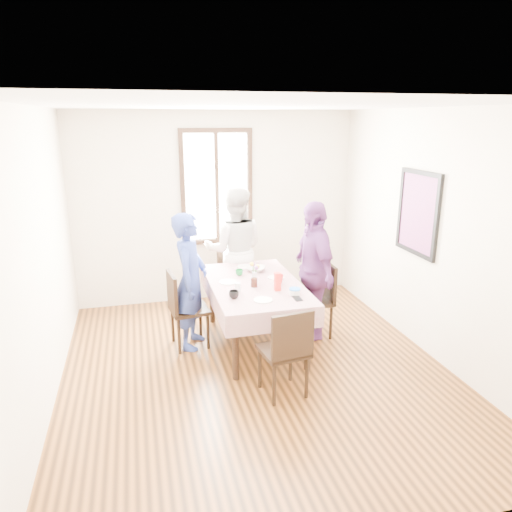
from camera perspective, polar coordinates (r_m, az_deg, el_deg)
name	(u,v)px	position (r m, az deg, el deg)	size (l,w,h in m)	color
ground	(256,370)	(5.19, 0.03, -13.61)	(4.50, 4.50, 0.00)	#321C0B
back_wall	(217,208)	(6.81, -4.74, 5.80)	(4.00, 4.00, 0.00)	beige
right_wall	(434,236)	(5.50, 20.66, 2.25)	(4.50, 4.50, 0.00)	beige
window_frame	(217,187)	(6.74, -4.77, 8.27)	(1.02, 0.06, 1.62)	black
window_pane	(217,187)	(6.75, -4.79, 8.29)	(0.90, 0.02, 1.50)	white
art_poster	(418,213)	(5.69, 18.99, 4.92)	(0.04, 0.76, 0.96)	red
dining_table	(255,314)	(5.59, -0.13, -7.01)	(0.90, 1.59, 0.75)	black
tablecloth	(255,283)	(5.45, -0.13, -3.33)	(1.02, 1.71, 0.01)	#520414
chair_left	(189,309)	(5.57, -8.05, -6.36)	(0.42, 0.42, 0.91)	black
chair_right	(313,300)	(5.82, 6.95, -5.32)	(0.42, 0.42, 0.91)	black
chair_far	(235,278)	(6.55, -2.50, -2.69)	(0.42, 0.42, 0.91)	black
chair_near	(283,350)	(4.61, 3.30, -11.30)	(0.42, 0.42, 0.91)	black
person_left	(190,281)	(5.45, -7.98, -3.05)	(0.58, 0.38, 1.59)	navy
person_far	(235,250)	(6.41, -2.51, 0.69)	(0.84, 0.65, 1.72)	silver
person_right	(313,270)	(5.68, 6.89, -1.74)	(0.98, 0.41, 1.68)	#673273
mug_black	(234,295)	(4.98, -2.70, -4.68)	(0.11, 0.11, 0.08)	black
mug_flag	(279,279)	(5.43, 2.79, -2.79)	(0.11, 0.11, 0.10)	red
mug_green	(239,272)	(5.70, -2.04, -1.99)	(0.09, 0.09, 0.07)	#0C7226
serving_bowl	(256,269)	(5.85, -0.05, -1.58)	(0.23, 0.23, 0.06)	white
juice_carton	(278,282)	(5.19, 2.62, -3.10)	(0.06, 0.06, 0.20)	red
butter_tub	(295,292)	(5.10, 4.70, -4.36)	(0.12, 0.12, 0.06)	white
jam_jar	(254,283)	(5.31, -0.24, -3.23)	(0.07, 0.07, 0.10)	black
drinking_glass	(238,287)	(5.18, -2.24, -3.77)	(0.07, 0.07, 0.10)	silver
smartphone	(297,298)	(5.00, 5.01, -5.12)	(0.08, 0.15, 0.01)	black
flower_vase	(254,277)	(5.46, -0.18, -2.55)	(0.06, 0.06, 0.12)	silver
plate_left	(228,282)	(5.47, -3.40, -3.16)	(0.20, 0.20, 0.01)	white
plate_right	(276,278)	(5.61, 2.47, -2.61)	(0.20, 0.20, 0.01)	white
plate_far	(245,267)	(6.02, -1.33, -1.29)	(0.20, 0.20, 0.01)	white
plate_near	(263,300)	(4.94, 0.86, -5.32)	(0.20, 0.20, 0.01)	white
butter_lid	(295,289)	(5.09, 4.71, -3.98)	(0.12, 0.12, 0.01)	blue
flower_bunch	(254,268)	(5.42, -0.19, -1.44)	(0.09, 0.09, 0.10)	yellow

